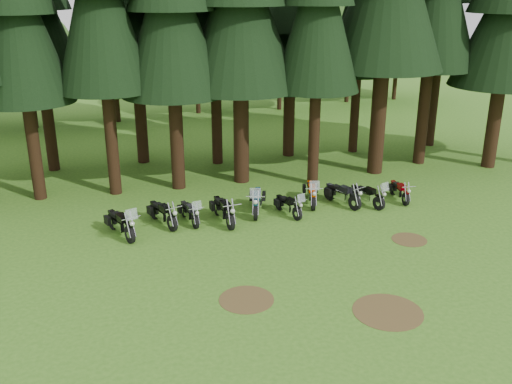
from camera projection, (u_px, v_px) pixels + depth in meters
ground at (309, 260)px, 21.03m from camera, size 120.00×120.00×0.00m
pine_back_4 at (291, 10)px, 31.22m from camera, size 4.94×4.94×13.78m
decid_2 at (31, 57)px, 38.70m from camera, size 6.72×6.53×8.40m
decid_3 at (117, 60)px, 40.75m from camera, size 6.12×5.95×7.65m
decid_4 at (200, 57)px, 43.61m from camera, size 5.93×5.76×7.41m
decid_5 at (286, 30)px, 44.28m from camera, size 8.45×8.21×10.56m
decid_6 at (354, 40)px, 47.61m from camera, size 7.06×6.86×8.82m
decid_7 at (405, 27)px, 48.37m from camera, size 8.44×8.20×10.55m
dirt_patch_0 at (246, 299)px, 18.40m from camera, size 1.80×1.80×0.01m
dirt_patch_1 at (409, 240)px, 22.72m from camera, size 1.40×1.40×0.01m
dirt_patch_2 at (388, 312)px, 17.71m from camera, size 2.20×2.20×0.01m
motorcycle_0 at (121, 224)px, 22.90m from camera, size 1.09×2.39×1.53m
motorcycle_1 at (163, 214)px, 23.99m from camera, size 0.89×2.23×0.94m
motorcycle_2 at (190, 213)px, 24.23m from camera, size 0.57×2.08×1.30m
motorcycle_3 at (224, 211)px, 24.24m from camera, size 0.42×2.46×1.00m
motorcycle_4 at (257, 202)px, 25.25m from camera, size 1.15×2.45×1.58m
motorcycle_5 at (288, 206)px, 25.02m from camera, size 0.72×2.04×1.28m
motorcycle_6 at (311, 194)px, 26.30m from camera, size 0.96×2.36×1.50m
motorcycle_7 at (342, 195)px, 26.17m from camera, size 0.90×2.24×0.94m
motorcycle_8 at (367, 196)px, 26.14m from camera, size 0.98×2.16×1.39m
motorcycle_9 at (399, 191)px, 26.79m from camera, size 0.38×2.04×0.83m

